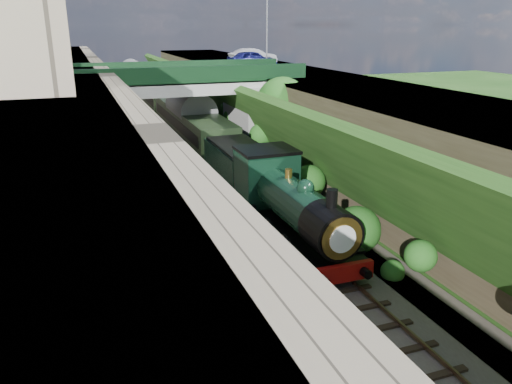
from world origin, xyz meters
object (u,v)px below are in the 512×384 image
Objects in this scene: car_blue at (252,59)px; tender at (239,171)px; locomotive at (289,208)px; road_bridge at (196,107)px; lamppost at (267,29)px; tree at (283,105)px; car_silver at (253,56)px.

car_blue is 17.64m from tender.
locomotive is (-6.38, -22.90, -5.12)m from car_blue.
road_bridge is 1.56× the size of locomotive.
tender is at bearing -116.84° from lamppost.
tree reaches higher than locomotive.
car_silver is (3.14, 14.93, 2.36)m from tree.
lamppost is at bearing 33.98° from road_bridge.
car_blue is (-1.11, 0.75, -2.56)m from lamppost.
road_bridge is at bearing -146.02° from lamppost.
road_bridge is at bearing 90.87° from locomotive.
tree is 1.10× the size of tender.
road_bridge is 7.02m from tree.
lamppost reaches higher than car_silver.
car_silver is (1.48, 4.03, -0.00)m from car_blue.
tender is (-4.71, -4.64, -3.03)m from tree.
road_bridge is 3.48× the size of car_silver.
tree is 7.28m from tender.
tree is at bearing -44.78° from road_bridge.
tender is at bearing -88.47° from road_bridge.
tree reaches higher than tender.
road_bridge is 2.67× the size of lamppost.
road_bridge is 2.67× the size of tender.
car_blue is at bearing 145.85° from lamppost.
tender is (-7.85, -19.57, -5.39)m from car_silver.
car_blue reaches higher than tender.
car_silver is (0.37, 4.78, -2.56)m from lamppost.
lamppost is at bearing 63.16° from tender.
tree is 15.44m from car_silver.
road_bridge is 9.89m from tender.
tree is 1.43× the size of car_silver.
locomotive is (-7.48, -22.15, -7.67)m from lamppost.
tender is at bearing 90.00° from locomotive.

